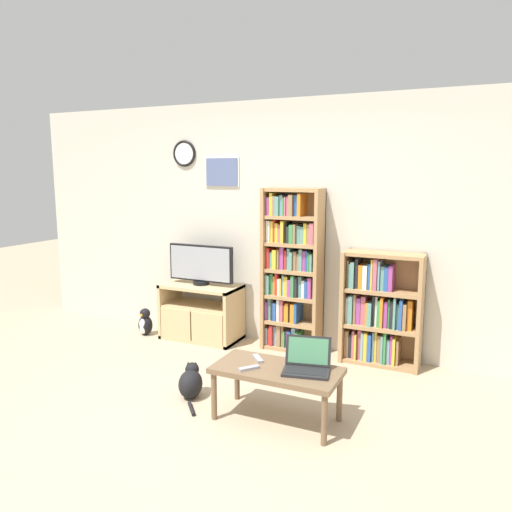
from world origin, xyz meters
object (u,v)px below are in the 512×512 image
remote_near_laptop (258,359)px  remote_far_from_laptop (249,368)px  penguin_figurine (145,323)px  laptop (307,363)px  cat (191,382)px  bookshelf_short (378,311)px  television (201,264)px  bookshelf_tall (291,270)px  coffee_table (277,374)px  tv_stand (201,312)px

remote_near_laptop → remote_far_from_laptop: 0.20m
remote_far_from_laptop → penguin_figurine: remote_far_from_laptop is taller
laptop → penguin_figurine: (-2.36, 1.15, -0.33)m
cat → penguin_figurine: 1.76m
bookshelf_short → penguin_figurine: bookshelf_short is taller
bookshelf_short → remote_far_from_laptop: bookshelf_short is taller
remote_far_from_laptop → cat: size_ratio=0.35×
penguin_figurine → remote_far_from_laptop: bearing=-33.8°
television → bookshelf_tall: 1.03m
coffee_table → cat: coffee_table is taller
television → bookshelf_short: bookshelf_short is taller
bookshelf_short → remote_far_from_laptop: size_ratio=7.20×
television → bookshelf_short: bearing=2.9°
remote_near_laptop → television: bearing=-86.9°
tv_stand → penguin_figurine: bearing=-166.2°
coffee_table → remote_far_from_laptop: size_ratio=6.20×
tv_stand → penguin_figurine: size_ratio=2.78×
remote_near_laptop → laptop: bearing=132.3°
television → coffee_table: 2.09m
bookshelf_tall → coffee_table: bookshelf_tall is taller
coffee_table → remote_near_laptop: bearing=155.4°
tv_stand → remote_far_from_laptop: tv_stand is taller
bookshelf_tall → coffee_table: (0.47, -1.49, -0.49)m
penguin_figurine → bookshelf_tall: bearing=9.9°
bookshelf_tall → tv_stand: bearing=-172.6°
coffee_table → tv_stand: bearing=137.5°
bookshelf_tall → laptop: bearing=-64.5°
television → tv_stand: bearing=-87.1°
tv_stand → bookshelf_short: bearing=3.6°
bookshelf_short → remote_near_laptop: bookshelf_short is taller
television → cat: (0.69, -1.33, -0.72)m
remote_far_from_laptop → cat: (-0.62, 0.17, -0.30)m
remote_near_laptop → cat: (-0.60, -0.03, -0.30)m
television → laptop: 2.20m
coffee_table → remote_far_from_laptop: 0.22m
bookshelf_short → cat: bearing=-131.2°
coffee_table → penguin_figurine: coffee_table is taller
bookshelf_short → laptop: bookshelf_short is taller
tv_stand → remote_near_laptop: (1.29, -1.27, 0.11)m
remote_near_laptop → tv_stand: bearing=-86.4°
television → remote_near_laptop: television is taller
bookshelf_short → remote_far_from_laptop: 1.72m
bookshelf_tall → cat: bearing=-102.9°
bookshelf_short → laptop: bearing=-99.0°
laptop → remote_near_laptop: bearing=162.0°
coffee_table → remote_far_from_laptop: (-0.18, -0.11, 0.06)m
television → coffee_table: bearing=-42.9°
television → coffee_table: size_ratio=0.82×
cat → penguin_figurine: penguin_figurine is taller
coffee_table → laptop: (0.22, 0.05, 0.11)m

